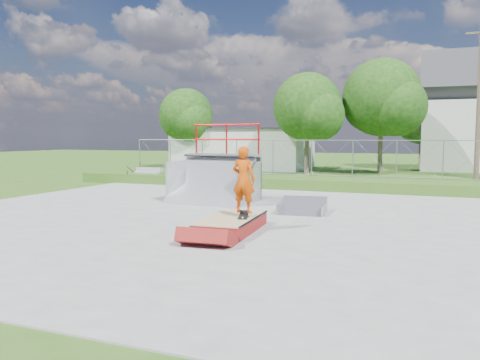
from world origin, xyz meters
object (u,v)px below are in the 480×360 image
(flat_bank_ramp, at_px, (302,207))
(skater, at_px, (244,182))
(grind_box, at_px, (231,225))
(quarter_pipe, at_px, (212,163))

(flat_bank_ramp, xyz_separation_m, skater, (-0.74, -3.34, 1.06))
(flat_bank_ramp, bearing_deg, grind_box, -111.99)
(quarter_pipe, height_order, skater, quarter_pipe)
(quarter_pipe, xyz_separation_m, flat_bank_ramp, (3.71, -1.23, -1.25))
(quarter_pipe, bearing_deg, skater, -53.62)
(grind_box, bearing_deg, quarter_pipe, 116.15)
(quarter_pipe, bearing_deg, grind_box, -56.96)
(grind_box, xyz_separation_m, skater, (0.28, 0.16, 1.09))
(skater, bearing_deg, flat_bank_ramp, -98.05)
(skater, bearing_deg, quarter_pipe, -52.55)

